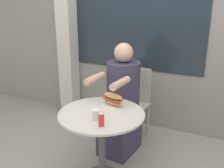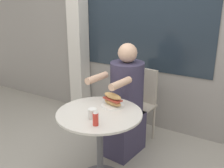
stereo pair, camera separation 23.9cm
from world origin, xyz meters
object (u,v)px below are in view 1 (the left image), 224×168
at_px(seated_diner, 121,107).
at_px(drink_cup, 96,114).
at_px(condiment_bottle, 101,118).
at_px(cafe_table, 102,132).
at_px(sandwich_on_plate, 113,100).
at_px(diner_chair, 134,97).

bearing_deg(seated_diner, drink_cup, 101.89).
height_order(drink_cup, condiment_bottle, condiment_bottle).
xyz_separation_m(cafe_table, sandwich_on_plate, (0.03, 0.18, 0.24)).
height_order(diner_chair, sandwich_on_plate, diner_chair).
bearing_deg(condiment_bottle, seated_diner, 102.00).
height_order(sandwich_on_plate, condiment_bottle, condiment_bottle).
xyz_separation_m(seated_diner, condiment_bottle, (0.17, -0.78, 0.24)).
distance_m(cafe_table, sandwich_on_plate, 0.30).
bearing_deg(condiment_bottle, diner_chair, 97.75).
relative_size(diner_chair, condiment_bottle, 6.48).
relative_size(drink_cup, condiment_bottle, 0.65).
bearing_deg(seated_diner, sandwich_on_plate, 107.77).
bearing_deg(drink_cup, diner_chair, 93.43).
distance_m(sandwich_on_plate, drink_cup, 0.31).
relative_size(cafe_table, diner_chair, 0.87).
xyz_separation_m(cafe_table, condiment_bottle, (0.11, -0.21, 0.25)).
bearing_deg(sandwich_on_plate, condiment_bottle, -78.04).
height_order(cafe_table, diner_chair, diner_chair).
height_order(diner_chair, condiment_bottle, diner_chair).
distance_m(drink_cup, condiment_bottle, 0.13).
bearing_deg(seated_diner, diner_chair, -86.37).
bearing_deg(cafe_table, diner_chair, 92.80).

